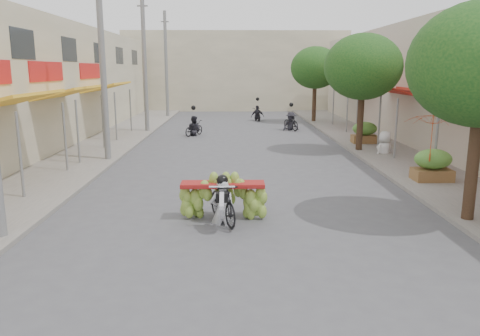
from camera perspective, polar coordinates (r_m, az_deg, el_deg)
name	(u,v)px	position (r m, az deg, el deg)	size (l,w,h in m)	color
ground	(254,306)	(7.75, 1.66, -16.47)	(120.00, 120.00, 0.00)	#515156
sidewalk_left	(91,148)	(23.10, -17.73, 2.34)	(4.00, 60.00, 0.12)	gray
sidewalk_right	(386,147)	(23.29, 17.43, 2.43)	(4.00, 60.00, 0.12)	gray
far_building	(236,71)	(44.81, -0.53, 11.70)	(20.00, 6.00, 7.00)	beige
utility_pole_mid	(102,60)	(19.49, -16.42, 12.47)	(0.60, 0.24, 8.00)	slate
utility_pole_far	(145,63)	(28.27, -11.55, 12.39)	(0.60, 0.24, 8.00)	slate
utility_pole_back	(166,65)	(37.16, -8.99, 12.32)	(0.60, 0.24, 8.00)	slate
street_tree_mid	(363,67)	(21.59, 14.77, 11.81)	(3.40, 3.40, 5.25)	#3A2719
street_tree_far	(315,68)	(33.31, 9.16, 11.96)	(3.40, 3.40, 5.25)	#3A2719
produce_crate_mid	(433,163)	(16.46, 22.45, 0.62)	(1.20, 0.88, 1.16)	brown
produce_crate_far	(365,131)	(23.91, 14.96, 4.39)	(1.20, 0.88, 1.16)	brown
banana_motorbike	(223,194)	(11.48, -2.13, -3.22)	(2.20, 1.90, 2.04)	black
market_umbrella	(434,113)	(15.71, 22.54, 6.24)	(2.23, 2.23, 1.55)	#BB4319
pedestrian	(386,131)	(21.17, 17.33, 4.32)	(1.10, 0.94, 1.92)	silver
bg_motorbike_a	(194,122)	(26.59, -5.67, 5.57)	(1.24, 1.59, 1.95)	black
bg_motorbike_b	(291,117)	(28.99, 6.23, 6.25)	(1.19, 1.74, 1.95)	black
bg_motorbike_c	(258,110)	(34.26, 2.15, 7.10)	(1.04, 1.67, 1.95)	black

